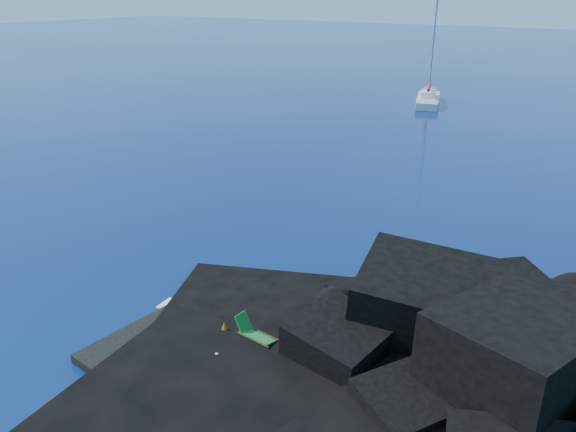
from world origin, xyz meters
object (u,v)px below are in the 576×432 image
at_px(sailboat, 428,104).
at_px(marker_cone, 224,329).
at_px(deck_chair, 258,332).
at_px(sunbather, 203,355).

relative_size(sailboat, marker_cone, 20.92).
relative_size(deck_chair, sunbather, 0.87).
bearing_deg(sailboat, sunbather, -96.41).
relative_size(deck_chair, marker_cone, 2.64).
height_order(sunbather, marker_cone, marker_cone).
xyz_separation_m(sailboat, deck_chair, (11.48, -49.53, 0.88)).
distance_m(deck_chair, sunbather, 2.10).
height_order(deck_chair, sunbather, deck_chair).
bearing_deg(sailboat, deck_chair, -94.83).
xyz_separation_m(sailboat, marker_cone, (10.12, -49.75, 0.65)).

